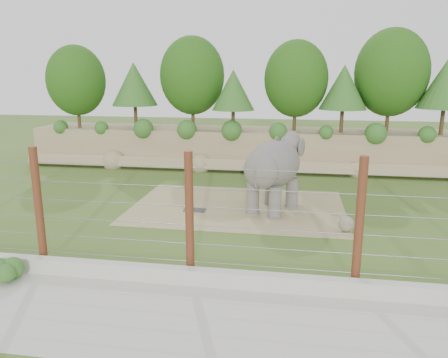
# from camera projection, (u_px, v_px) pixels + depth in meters

# --- Properties ---
(ground) EXTENTS (90.00, 90.00, 0.00)m
(ground) POSITION_uv_depth(u_px,v_px,m) (216.00, 228.00, 18.07)
(ground) COLOR #436224
(ground) RESTS_ON ground
(back_embankment) EXTENTS (30.00, 5.52, 8.77)m
(back_embankment) POSITION_uv_depth(u_px,v_px,m) (258.00, 108.00, 29.20)
(back_embankment) COLOR #967D5B
(back_embankment) RESTS_ON ground
(dirt_patch) EXTENTS (10.00, 7.00, 0.02)m
(dirt_patch) POSITION_uv_depth(u_px,v_px,m) (238.00, 207.00, 20.87)
(dirt_patch) COLOR tan
(dirt_patch) RESTS_ON ground
(drain_grate) EXTENTS (1.00, 0.60, 0.03)m
(drain_grate) POSITION_uv_depth(u_px,v_px,m) (195.00, 210.00, 20.30)
(drain_grate) COLOR #262628
(drain_grate) RESTS_ON dirt_patch
(elephant) EXTENTS (3.33, 4.59, 3.42)m
(elephant) POSITION_uv_depth(u_px,v_px,m) (273.00, 175.00, 19.89)
(elephant) COLOR #635D58
(elephant) RESTS_ON ground
(stone_ball) EXTENTS (0.63, 0.63, 0.63)m
(stone_ball) POSITION_uv_depth(u_px,v_px,m) (346.00, 224.00, 17.53)
(stone_ball) COLOR gray
(stone_ball) RESTS_ON dirt_patch
(retaining_wall) EXTENTS (26.00, 0.35, 0.50)m
(retaining_wall) POSITION_uv_depth(u_px,v_px,m) (187.00, 276.00, 13.22)
(retaining_wall) COLOR beige
(retaining_wall) RESTS_ON ground
(walkway) EXTENTS (26.00, 4.00, 0.01)m
(walkway) POSITION_uv_depth(u_px,v_px,m) (168.00, 319.00, 11.36)
(walkway) COLOR beige
(walkway) RESTS_ON ground
(barrier_fence) EXTENTS (20.26, 0.26, 4.00)m
(barrier_fence) POSITION_uv_depth(u_px,v_px,m) (189.00, 216.00, 13.28)
(barrier_fence) COLOR #551E13
(barrier_fence) RESTS_ON ground
(walkway_shrub) EXTENTS (0.77, 0.77, 0.77)m
(walkway_shrub) POSITION_uv_depth(u_px,v_px,m) (5.00, 270.00, 13.28)
(walkway_shrub) COLOR #336121
(walkway_shrub) RESTS_ON walkway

